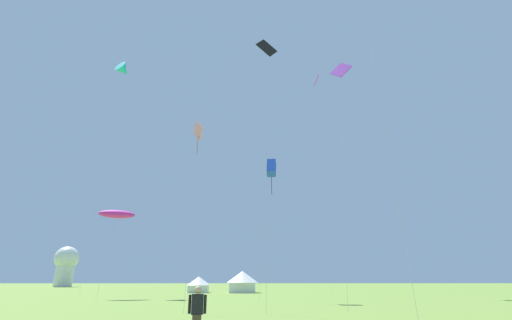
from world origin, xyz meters
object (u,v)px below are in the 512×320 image
Objects in this scene: person_spectator at (197,316)px; observatory_dome at (66,264)px; kite_magenta_parafoil at (117,214)px; kite_cyan_delta at (123,70)px; festival_tent_left at (199,284)px; festival_tent_right at (242,281)px; kite_magenta_diamond at (317,82)px; kite_pink_diamond at (198,135)px; kite_blue_box at (271,168)px; kite_purple_diamond at (341,74)px; kite_black_diamond at (267,52)px.

observatory_dome is (-49.61, 94.33, 5.16)m from person_spectator.
kite_cyan_delta is at bearing 116.17° from kite_magenta_parafoil.
observatory_dome reaches higher than festival_tent_left.
person_spectator is at bearing -90.67° from festival_tent_right.
kite_magenta_diamond is at bearing -24.16° from festival_tent_right.
festival_tent_right reaches higher than person_spectator.
festival_tent_left is at bearing 97.47° from person_spectator.
person_spectator is 46.92m from festival_tent_right.
kite_blue_box reaches higher than kite_pink_diamond.
festival_tent_right is at bearing 48.52° from kite_magenta_parafoil.
kite_blue_box is at bearing 63.48° from kite_pink_diamond.
kite_cyan_delta is at bearing 141.61° from kite_blue_box.
observatory_dome is (-35.69, 63.78, -3.18)m from kite_magenta_parafoil.
kite_purple_diamond is 23.14m from person_spectator.
kite_cyan_delta reaches higher than observatory_dome.
kite_cyan_delta reaches higher than kite_pink_diamond.
kite_pink_diamond is at bearing -116.52° from kite_blue_box.
kite_magenta_diamond reaches higher than kite_purple_diamond.
kite_black_diamond reaches higher than observatory_dome.
kite_blue_box reaches higher than kite_magenta_parafoil.
kite_blue_box is at bearing -64.80° from festival_tent_left.
kite_magenta_parafoil is 26.90m from kite_black_diamond.
kite_magenta_diamond is 1.77× the size of kite_black_diamond.
kite_magenta_parafoil is at bearing -157.68° from kite_magenta_diamond.
festival_tent_right is (21.77, 1.50, -35.94)m from kite_cyan_delta.
kite_black_diamond is 0.51× the size of kite_cyan_delta.
kite_pink_diamond is 12.41m from kite_purple_diamond.
observatory_dome is (-62.30, 52.86, -27.24)m from kite_magenta_diamond.
observatory_dome is at bearing 119.23° from kite_magenta_parafoil.
kite_black_diamond is at bearing -57.60° from observatory_dome.
observatory_dome is at bearing 120.21° from kite_pink_diamond.
kite_purple_diamond is at bearing -97.69° from kite_magenta_diamond.
kite_purple_diamond is at bearing -76.09° from festival_tent_right.
kite_black_diamond reaches higher than kite_magenta_parafoil.
kite_purple_diamond is at bearing -46.86° from kite_cyan_delta.
kite_pink_diamond is at bearing -59.66° from kite_cyan_delta.
kite_black_diamond is 45.69m from kite_cyan_delta.
kite_pink_diamond reaches higher than festival_tent_left.
kite_purple_diamond is (22.80, -17.26, 8.39)m from kite_magenta_parafoil.
kite_magenta_parafoil is 0.74× the size of kite_pink_diamond.
kite_blue_box is 8.34× the size of person_spectator.
festival_tent_left is 0.74× the size of festival_tent_right.
observatory_dome is (-52.46, 82.66, -12.47)m from kite_black_diamond.
kite_magenta_parafoil is 0.91× the size of observatory_dome.
festival_tent_right reaches higher than festival_tent_left.
kite_black_diamond is 1.83× the size of observatory_dome.
kite_magenta_parafoil is 19.76m from festival_tent_left.
kite_magenta_parafoil is at bearing 131.61° from kite_black_diamond.
kite_black_diamond is 1.05× the size of kite_purple_diamond.
kite_pink_diamond is at bearing -117.76° from kite_magenta_diamond.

